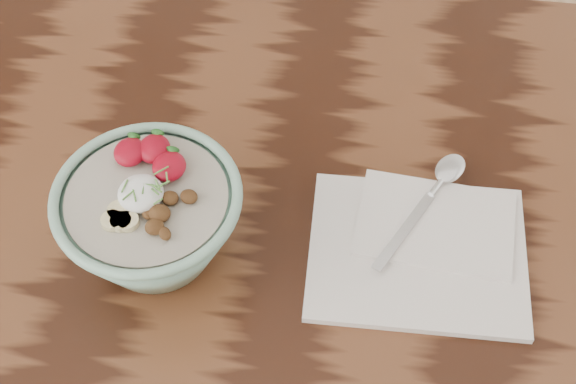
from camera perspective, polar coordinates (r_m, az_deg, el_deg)
name	(u,v)px	position (r cm, az deg, el deg)	size (l,w,h in cm)	color
table	(292,291)	(95.30, 0.27, -7.03)	(160.00, 90.00, 75.00)	black
breakfast_bowl	(152,219)	(82.85, -9.68, -1.88)	(19.04, 19.04, 12.39)	#88B7A0
napkin	(421,247)	(87.92, 9.45, -3.86)	(23.67, 19.69, 1.43)	white
spoon	(439,183)	(91.70, 10.69, 0.60)	(10.53, 17.43, 0.97)	silver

